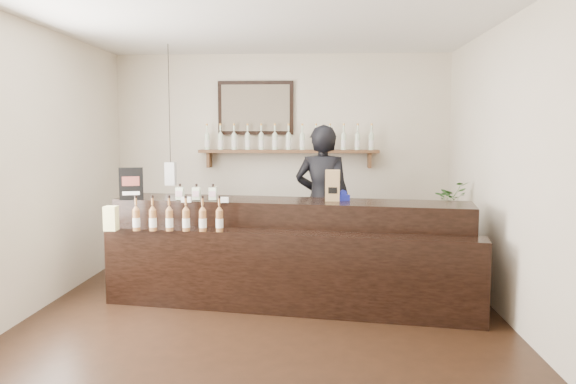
# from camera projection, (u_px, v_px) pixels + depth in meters

# --- Properties ---
(ground) EXTENTS (5.00, 5.00, 0.00)m
(ground) POSITION_uv_depth(u_px,v_px,m) (265.00, 318.00, 5.31)
(ground) COLOR black
(ground) RESTS_ON ground
(room_shell) EXTENTS (5.00, 5.00, 5.00)m
(room_shell) POSITION_uv_depth(u_px,v_px,m) (264.00, 137.00, 5.13)
(room_shell) COLOR beige
(room_shell) RESTS_ON ground
(back_wall_decor) EXTENTS (2.66, 0.96, 1.69)m
(back_wall_decor) POSITION_uv_depth(u_px,v_px,m) (270.00, 132.00, 7.49)
(back_wall_decor) COLOR brown
(back_wall_decor) RESTS_ON ground
(counter) EXTENTS (3.78, 1.59, 1.21)m
(counter) POSITION_uv_depth(u_px,v_px,m) (288.00, 255.00, 5.81)
(counter) COLOR black
(counter) RESTS_ON ground
(promo_sign) EXTENTS (0.24, 0.08, 0.34)m
(promo_sign) POSITION_uv_depth(u_px,v_px,m) (131.00, 184.00, 5.87)
(promo_sign) COLOR black
(promo_sign) RESTS_ON counter
(paper_bag) EXTENTS (0.15, 0.12, 0.32)m
(paper_bag) POSITION_uv_depth(u_px,v_px,m) (333.00, 185.00, 5.80)
(paper_bag) COLOR #A37F4F
(paper_bag) RESTS_ON counter
(tape_dispenser) EXTENTS (0.14, 0.09, 0.11)m
(tape_dispenser) POSITION_uv_depth(u_px,v_px,m) (343.00, 197.00, 5.83)
(tape_dispenser) COLOR #1923B4
(tape_dispenser) RESTS_ON counter
(side_cabinet) EXTENTS (0.50, 0.61, 0.79)m
(side_cabinet) POSITION_uv_depth(u_px,v_px,m) (449.00, 251.00, 6.43)
(side_cabinet) COLOR brown
(side_cabinet) RESTS_ON ground
(potted_plant) EXTENTS (0.48, 0.47, 0.41)m
(potted_plant) POSITION_uv_depth(u_px,v_px,m) (450.00, 199.00, 6.37)
(potted_plant) COLOR #366829
(potted_plant) RESTS_ON side_cabinet
(shopkeeper) EXTENTS (0.85, 0.65, 2.08)m
(shopkeeper) POSITION_uv_depth(u_px,v_px,m) (323.00, 192.00, 6.71)
(shopkeeper) COLOR black
(shopkeeper) RESTS_ON ground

